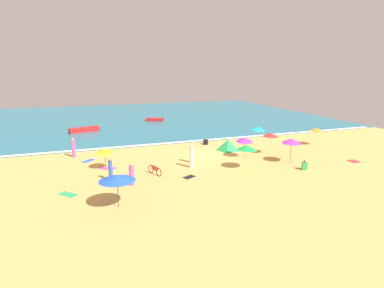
% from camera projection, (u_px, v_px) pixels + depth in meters
% --- Properties ---
extents(ground_plane, '(60.00, 60.00, 0.00)m').
position_uv_depth(ground_plane, '(207.00, 156.00, 30.80)').
color(ground_plane, '#E0A856').
extents(ocean_water, '(60.00, 44.00, 0.10)m').
position_uv_depth(ocean_water, '(149.00, 117.00, 56.40)').
color(ocean_water, teal).
rests_on(ocean_water, ground_plane).
extents(wave_breaker_foam, '(57.00, 0.70, 0.01)m').
position_uv_depth(wave_breaker_foam, '(187.00, 141.00, 36.54)').
color(wave_breaker_foam, white).
rests_on(wave_breaker_foam, ocean_water).
extents(beach_umbrella_0, '(2.94, 2.94, 2.08)m').
position_uv_depth(beach_umbrella_0, '(117.00, 178.00, 18.87)').
color(beach_umbrella_0, '#4C3823').
rests_on(beach_umbrella_0, ground_plane).
extents(beach_umbrella_1, '(2.22, 2.22, 2.24)m').
position_uv_depth(beach_umbrella_1, '(271.00, 135.00, 31.00)').
color(beach_umbrella_1, silver).
rests_on(beach_umbrella_1, ground_plane).
extents(beach_umbrella_2, '(2.08, 2.06, 2.08)m').
position_uv_depth(beach_umbrella_2, '(317.00, 130.00, 34.77)').
color(beach_umbrella_2, silver).
rests_on(beach_umbrella_2, ground_plane).
extents(beach_umbrella_3, '(2.19, 2.21, 2.12)m').
position_uv_depth(beach_umbrella_3, '(245.00, 139.00, 29.81)').
color(beach_umbrella_3, '#4C3823').
rests_on(beach_umbrella_3, ground_plane).
extents(beach_umbrella_4, '(2.10, 2.11, 2.17)m').
position_uv_depth(beach_umbrella_4, '(259.00, 128.00, 35.01)').
color(beach_umbrella_4, silver).
rests_on(beach_umbrella_4, ground_plane).
extents(beach_umbrella_5, '(1.77, 1.76, 2.19)m').
position_uv_depth(beach_umbrella_5, '(247.00, 147.00, 26.31)').
color(beach_umbrella_5, silver).
rests_on(beach_umbrella_5, ground_plane).
extents(beach_umbrella_6, '(2.30, 2.31, 2.36)m').
position_uv_depth(beach_umbrella_6, '(292.00, 141.00, 28.02)').
color(beach_umbrella_6, '#4C3823').
rests_on(beach_umbrella_6, ground_plane).
extents(beach_umbrella_7, '(1.87, 1.90, 2.03)m').
position_uv_depth(beach_umbrella_7, '(105.00, 150.00, 26.23)').
color(beach_umbrella_7, '#4C3823').
rests_on(beach_umbrella_7, ground_plane).
extents(beach_tent, '(2.40, 2.32, 1.23)m').
position_uv_depth(beach_tent, '(228.00, 145.00, 32.63)').
color(beach_tent, green).
rests_on(beach_tent, ground_plane).
extents(parked_bicycle, '(0.74, 1.71, 0.76)m').
position_uv_depth(parked_bicycle, '(155.00, 170.00, 25.24)').
color(parked_bicycle, black).
rests_on(parked_bicycle, ground_plane).
extents(beachgoer_0, '(0.51, 0.51, 1.67)m').
position_uv_depth(beachgoer_0, '(192.00, 155.00, 28.35)').
color(beachgoer_0, green).
rests_on(beachgoer_0, ground_plane).
extents(beachgoer_1, '(0.67, 0.67, 0.77)m').
position_uv_depth(beachgoer_1, '(206.00, 142.00, 35.44)').
color(beachgoer_1, black).
rests_on(beachgoer_1, ground_plane).
extents(beachgoer_2, '(0.45, 0.45, 1.73)m').
position_uv_depth(beachgoer_2, '(132.00, 175.00, 22.78)').
color(beachgoer_2, '#D84CA5').
rests_on(beachgoer_2, ground_plane).
extents(beachgoer_3, '(0.46, 0.46, 1.80)m').
position_uv_depth(beachgoer_3, '(111.00, 170.00, 23.72)').
color(beachgoer_3, blue).
rests_on(beachgoer_3, ground_plane).
extents(beachgoer_4, '(0.42, 0.42, 1.93)m').
position_uv_depth(beachgoer_4, '(191.00, 158.00, 26.89)').
color(beachgoer_4, white).
rests_on(beachgoer_4, ground_plane).
extents(beachgoer_5, '(0.47, 0.47, 1.92)m').
position_uv_depth(beachgoer_5, '(73.00, 148.00, 30.14)').
color(beachgoer_5, '#D84CA5').
rests_on(beachgoer_5, ground_plane).
extents(beachgoer_6, '(0.57, 0.57, 0.86)m').
position_uv_depth(beachgoer_6, '(305.00, 166.00, 26.42)').
color(beachgoer_6, green).
rests_on(beachgoer_6, ground_plane).
extents(beach_towel_0, '(1.22, 1.04, 0.01)m').
position_uv_depth(beach_towel_0, '(189.00, 177.00, 24.68)').
color(beach_towel_0, black).
rests_on(beach_towel_0, ground_plane).
extents(beach_towel_1, '(1.51, 1.54, 0.01)m').
position_uv_depth(beach_towel_1, '(68.00, 194.00, 21.21)').
color(beach_towel_1, green).
rests_on(beach_towel_1, ground_plane).
extents(beach_towel_2, '(1.00, 1.06, 0.01)m').
position_uv_depth(beach_towel_2, '(354.00, 161.00, 28.94)').
color(beach_towel_2, red).
rests_on(beach_towel_2, ground_plane).
extents(beach_towel_3, '(1.71, 1.40, 0.01)m').
position_uv_depth(beach_towel_3, '(108.00, 168.00, 26.89)').
color(beach_towel_3, '#D84CA5').
rests_on(beach_towel_3, ground_plane).
extents(beach_towel_4, '(1.40, 1.33, 0.01)m').
position_uv_depth(beach_towel_4, '(88.00, 161.00, 29.10)').
color(beach_towel_4, blue).
rests_on(beach_towel_4, ground_plane).
extents(small_boat_0, '(3.12, 2.07, 0.48)m').
position_uv_depth(small_boat_0, '(155.00, 119.00, 51.37)').
color(small_boat_0, red).
rests_on(small_boat_0, ocean_water).
extents(small_boat_1, '(4.10, 2.00, 0.68)m').
position_uv_depth(small_boat_1, '(84.00, 130.00, 42.07)').
color(small_boat_1, red).
rests_on(small_boat_1, ocean_water).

